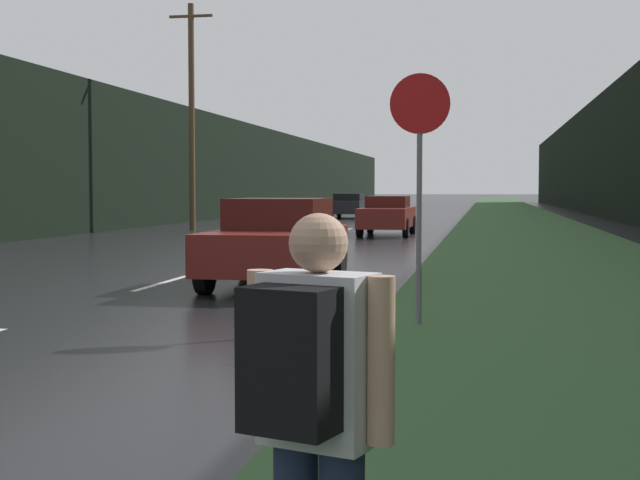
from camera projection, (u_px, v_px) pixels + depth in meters
name	position (u px, v px, depth m)	size (l,w,h in m)	color
grass_verge	(524.00, 227.00, 39.06)	(6.00, 240.00, 0.02)	#33562D
lane_stripe_c	(165.00, 282.00, 16.12)	(0.12, 3.00, 0.01)	silver
lane_stripe_d	(261.00, 254.00, 22.99)	(0.12, 3.00, 0.01)	silver
lane_stripe_e	(313.00, 239.00, 29.86)	(0.12, 3.00, 0.01)	silver
lane_stripe_f	(346.00, 230.00, 36.73)	(0.12, 3.00, 0.01)	silver
treeline_far_side	(208.00, 167.00, 51.95)	(2.00, 140.00, 5.91)	black
treeline_near_side	(632.00, 151.00, 47.55)	(2.00, 140.00, 7.41)	black
utility_pole_far	(192.00, 115.00, 35.98)	(1.80, 0.24, 9.13)	#4C3823
stop_sign	(420.00, 169.00, 10.94)	(0.74, 0.07, 3.10)	slate
hitchhiker_with_backpack	(313.00, 415.00, 3.00)	(0.54, 0.48, 1.60)	#1E2847
car_passing_near	(277.00, 242.00, 15.42)	(1.95, 4.19, 1.52)	maroon
car_passing_far	(387.00, 215.00, 32.42)	(1.82, 4.64, 1.44)	maroon
car_oncoming	(349.00, 205.00, 51.75)	(1.91, 4.52, 1.44)	black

